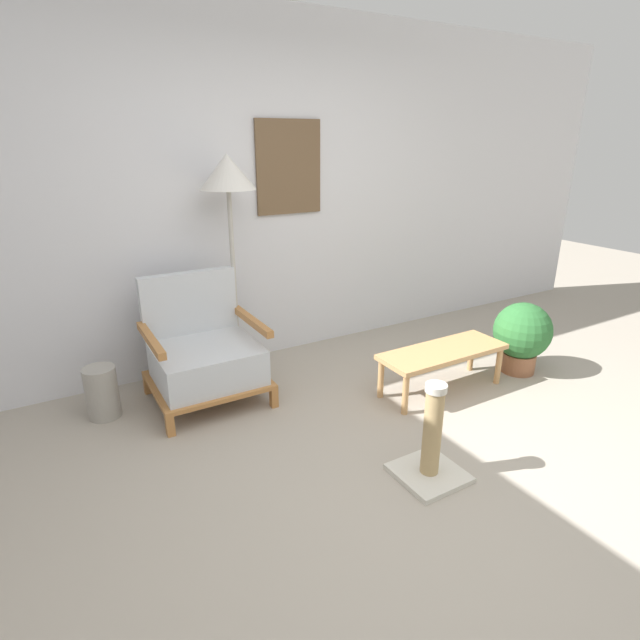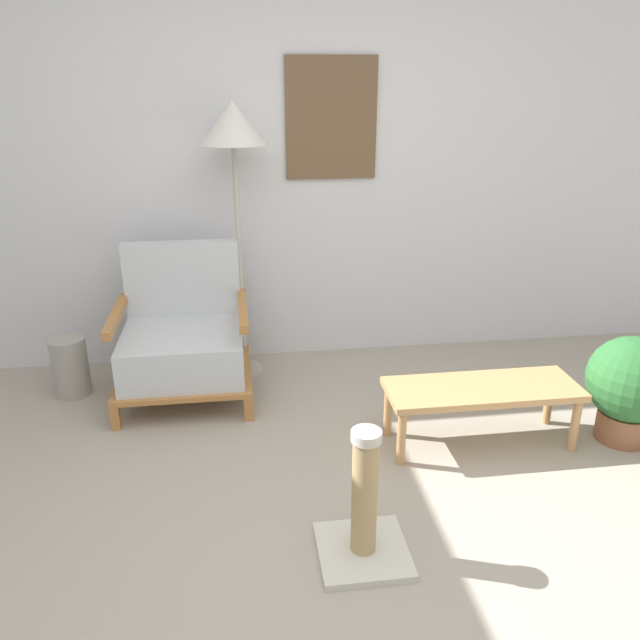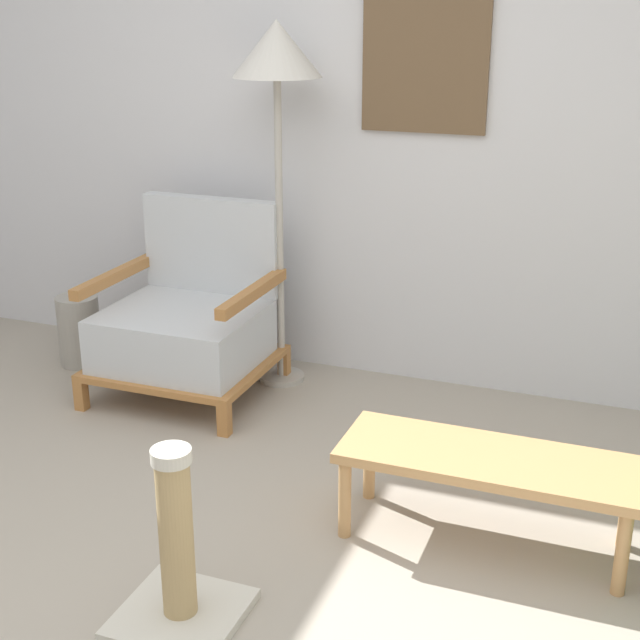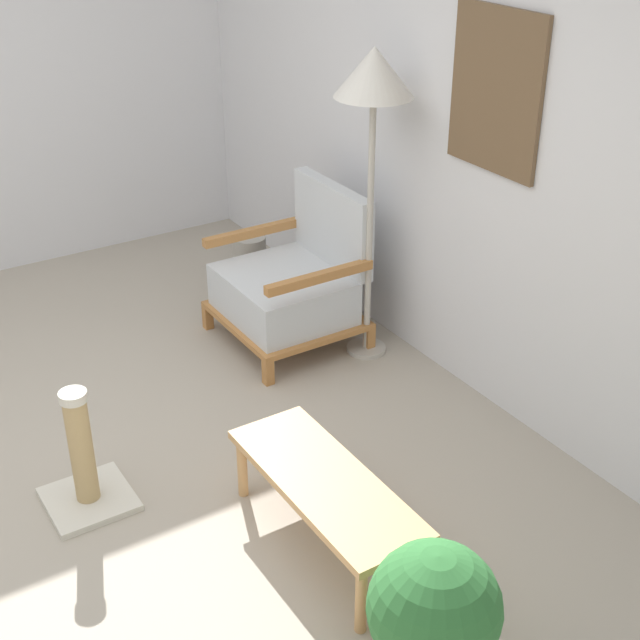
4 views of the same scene
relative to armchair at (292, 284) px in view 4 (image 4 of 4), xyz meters
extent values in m
plane|color=#A89E8E|center=(0.61, -1.65, -0.34)|extent=(14.00, 14.00, 0.00)
cube|color=silver|center=(0.61, 0.55, 1.01)|extent=(8.00, 0.06, 2.70)
cube|color=brown|center=(0.95, 0.50, 1.21)|extent=(0.56, 0.02, 0.72)
cube|color=#B2753D|center=(-0.36, -0.36, -0.27)|extent=(0.05, 0.05, 0.14)
cube|color=#B2753D|center=(0.36, -0.36, -0.27)|extent=(0.05, 0.05, 0.14)
cube|color=#B2753D|center=(-0.36, 0.29, -0.27)|extent=(0.05, 0.05, 0.14)
cube|color=#B2753D|center=(0.36, 0.29, -0.27)|extent=(0.05, 0.05, 0.14)
cube|color=#B2753D|center=(0.00, -0.04, -0.19)|extent=(0.77, 0.70, 0.03)
cube|color=silver|center=(0.00, -0.06, -0.05)|extent=(0.69, 0.60, 0.25)
cube|color=silver|center=(0.00, 0.27, 0.30)|extent=(0.69, 0.08, 0.45)
cube|color=#B2753D|center=(-0.35, -0.04, 0.20)|extent=(0.05, 0.64, 0.05)
cube|color=#B2753D|center=(0.35, -0.04, 0.20)|extent=(0.05, 0.64, 0.05)
cylinder|color=#B7B2A8|center=(0.35, 0.27, -0.33)|extent=(0.22, 0.22, 0.03)
cylinder|color=#B7B2A8|center=(0.35, 0.27, 0.39)|extent=(0.03, 0.03, 1.40)
cone|color=silver|center=(0.35, 0.27, 1.21)|extent=(0.39, 0.39, 0.24)
cube|color=tan|center=(1.53, -0.76, -0.03)|extent=(0.98, 0.35, 0.04)
cylinder|color=tan|center=(1.08, -0.90, -0.19)|extent=(0.04, 0.04, 0.29)
cylinder|color=tan|center=(1.98, -0.90, -0.19)|extent=(0.04, 0.04, 0.29)
cylinder|color=tan|center=(1.08, -0.62, -0.19)|extent=(0.04, 0.04, 0.29)
cylinder|color=tan|center=(1.98, -0.62, -0.19)|extent=(0.04, 0.04, 0.29)
cylinder|color=#9E998E|center=(-0.68, 0.10, -0.16)|extent=(0.21, 0.21, 0.36)
sphere|color=#2D6B33|center=(2.30, -0.83, 0.01)|extent=(0.44, 0.44, 0.44)
cube|color=beige|center=(0.78, -1.49, -0.33)|extent=(0.36, 0.36, 0.03)
cylinder|color=tan|center=(0.78, -1.49, -0.06)|extent=(0.10, 0.10, 0.50)
cylinder|color=beige|center=(0.78, -1.49, 0.21)|extent=(0.12, 0.12, 0.04)
camera|label=1|loc=(-0.91, -3.18, 1.42)|focal=28.00mm
camera|label=2|loc=(0.33, -3.43, 1.44)|focal=35.00mm
camera|label=3|loc=(1.94, -3.40, 1.39)|focal=50.00mm
camera|label=4|loc=(3.85, -2.25, 2.19)|focal=50.00mm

